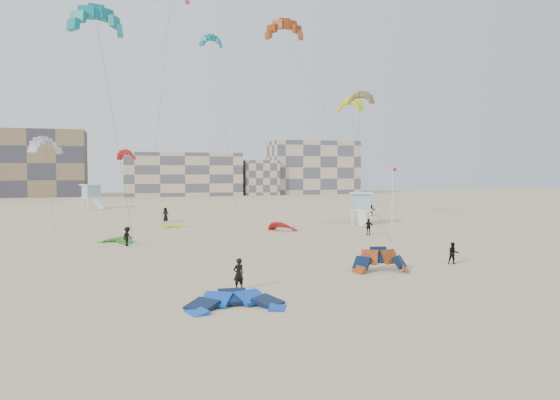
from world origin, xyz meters
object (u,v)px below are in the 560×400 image
object	(u,v)px
kitesurfer_main	(239,274)
lifeguard_tower_near	(361,208)
kite_ground_orange	(381,272)
kite_ground_blue	(236,308)

from	to	relation	value
kitesurfer_main	lifeguard_tower_near	xyz separation A→B (m)	(23.21, 34.16, 1.12)
kite_ground_orange	lifeguard_tower_near	distance (m)	33.97
kite_ground_orange	kitesurfer_main	bearing A→B (deg)	-156.14
lifeguard_tower_near	kite_ground_orange	bearing A→B (deg)	-91.26
kite_ground_blue	lifeguard_tower_near	xyz separation A→B (m)	(24.19, 38.32, 2.04)
kite_ground_blue	kitesurfer_main	xyz separation A→B (m)	(0.98, 4.16, 0.92)
kite_ground_orange	lifeguard_tower_near	xyz separation A→B (m)	(12.79, 31.40, 2.04)
kite_ground_orange	kite_ground_blue	bearing A→B (deg)	-139.72
kite_ground_orange	kitesurfer_main	xyz separation A→B (m)	(-10.42, -2.77, 0.92)
kite_ground_blue	lifeguard_tower_near	distance (m)	45.36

